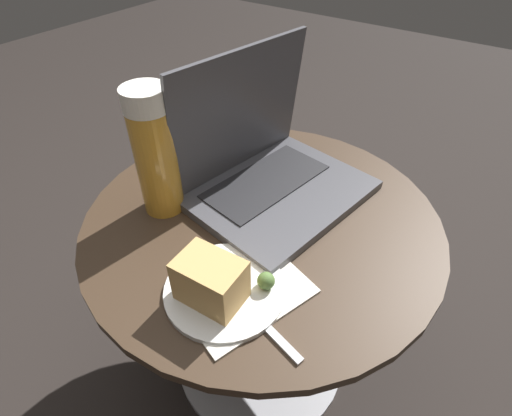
% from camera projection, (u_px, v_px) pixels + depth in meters
% --- Properties ---
extents(ground_plane, '(6.00, 6.00, 0.00)m').
position_uv_depth(ground_plane, '(260.00, 355.00, 1.08)').
color(ground_plane, black).
extents(table, '(0.67, 0.67, 0.50)m').
position_uv_depth(table, '(261.00, 271.00, 0.85)').
color(table, '#9E9EA3').
rests_on(table, ground_plane).
extents(napkin, '(0.22, 0.19, 0.00)m').
position_uv_depth(napkin, '(245.00, 293.00, 0.61)').
color(napkin, silver).
rests_on(napkin, table).
extents(laptop, '(0.37, 0.31, 0.27)m').
position_uv_depth(laptop, '(266.00, 166.00, 0.78)').
color(laptop, '#47474C').
rests_on(laptop, table).
extents(beer_glass, '(0.08, 0.08, 0.24)m').
position_uv_depth(beer_glass, '(155.00, 153.00, 0.69)').
color(beer_glass, gold).
rests_on(beer_glass, table).
extents(snack_plate, '(0.19, 0.19, 0.08)m').
position_uv_depth(snack_plate, '(218.00, 284.00, 0.59)').
color(snack_plate, silver).
rests_on(snack_plate, table).
extents(fork, '(0.06, 0.17, 0.00)m').
position_uv_depth(fork, '(253.00, 314.00, 0.58)').
color(fork, silver).
rests_on(fork, table).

